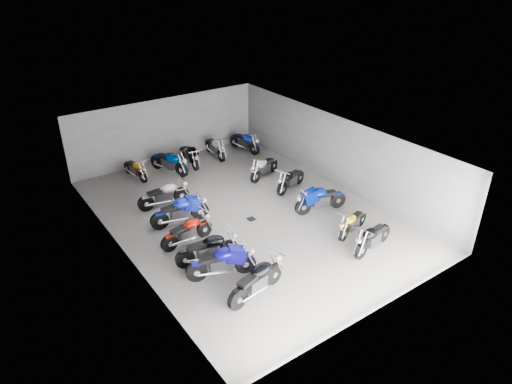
% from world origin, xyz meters
% --- Properties ---
extents(ground, '(14.00, 14.00, 0.00)m').
position_xyz_m(ground, '(0.00, 0.00, 0.00)').
color(ground, gray).
rests_on(ground, ground).
extents(wall_back, '(10.00, 0.10, 3.20)m').
position_xyz_m(wall_back, '(0.00, 7.00, 1.60)').
color(wall_back, gray).
rests_on(wall_back, ground).
extents(wall_left, '(0.10, 14.00, 3.20)m').
position_xyz_m(wall_left, '(-5.00, 0.00, 1.60)').
color(wall_left, gray).
rests_on(wall_left, ground).
extents(wall_right, '(0.10, 14.00, 3.20)m').
position_xyz_m(wall_right, '(5.00, 0.00, 1.60)').
color(wall_right, gray).
rests_on(wall_right, ground).
extents(ceiling, '(10.00, 14.00, 0.04)m').
position_xyz_m(ceiling, '(0.00, 0.00, 3.22)').
color(ceiling, black).
rests_on(ceiling, wall_back).
extents(drain_grate, '(0.32, 0.32, 0.01)m').
position_xyz_m(drain_grate, '(0.00, -0.50, 0.01)').
color(drain_grate, black).
rests_on(drain_grate, ground).
extents(motorcycle_left_a, '(2.31, 0.66, 1.02)m').
position_xyz_m(motorcycle_left_a, '(-2.46, -4.37, 0.56)').
color(motorcycle_left_a, black).
rests_on(motorcycle_left_a, ground).
extents(motorcycle_left_b, '(2.26, 0.93, 1.03)m').
position_xyz_m(motorcycle_left_b, '(-2.86, -2.96, 0.56)').
color(motorcycle_left_b, black).
rests_on(motorcycle_left_b, ground).
extents(motorcycle_left_c, '(2.22, 0.68, 0.99)m').
position_xyz_m(motorcycle_left_c, '(-2.84, -2.01, 0.54)').
color(motorcycle_left_c, black).
rests_on(motorcycle_left_c, ground).
extents(motorcycle_left_d, '(2.14, 0.46, 0.94)m').
position_xyz_m(motorcycle_left_d, '(-2.87, -0.58, 0.51)').
color(motorcycle_left_d, black).
rests_on(motorcycle_left_d, ground).
extents(motorcycle_left_e, '(2.38, 0.56, 1.05)m').
position_xyz_m(motorcycle_left_e, '(-2.45, 0.81, 0.57)').
color(motorcycle_left_e, black).
rests_on(motorcycle_left_e, ground).
extents(motorcycle_left_f, '(2.23, 0.50, 0.98)m').
position_xyz_m(motorcycle_left_f, '(-2.36, 2.48, 0.53)').
color(motorcycle_left_f, black).
rests_on(motorcycle_left_f, ground).
extents(motorcycle_right_a, '(2.16, 0.59, 0.95)m').
position_xyz_m(motorcycle_right_a, '(2.31, -4.75, 0.52)').
color(motorcycle_right_a, black).
rests_on(motorcycle_right_a, ground).
extents(motorcycle_right_b, '(1.91, 0.66, 0.86)m').
position_xyz_m(motorcycle_right_b, '(2.54, -3.56, 0.47)').
color(motorcycle_right_b, black).
rests_on(motorcycle_right_b, ground).
extents(motorcycle_right_c, '(2.29, 0.70, 1.02)m').
position_xyz_m(motorcycle_right_c, '(2.67, -1.59, 0.56)').
color(motorcycle_right_c, black).
rests_on(motorcycle_right_c, ground).
extents(motorcycle_right_e, '(2.01, 0.82, 0.92)m').
position_xyz_m(motorcycle_right_e, '(2.91, 0.62, 0.50)').
color(motorcycle_right_e, black).
rests_on(motorcycle_right_e, ground).
extents(motorcycle_right_f, '(2.05, 0.87, 0.94)m').
position_xyz_m(motorcycle_right_f, '(2.71, 2.35, 0.51)').
color(motorcycle_right_f, black).
rests_on(motorcycle_right_f, ground).
extents(motorcycle_back_b, '(0.47, 1.98, 0.87)m').
position_xyz_m(motorcycle_back_b, '(-2.30, 5.76, 0.48)').
color(motorcycle_back_b, black).
rests_on(motorcycle_back_b, ground).
extents(motorcycle_back_c, '(0.97, 2.30, 1.05)m').
position_xyz_m(motorcycle_back_c, '(-0.73, 5.37, 0.57)').
color(motorcycle_back_c, black).
rests_on(motorcycle_back_c, ground).
extents(motorcycle_back_d, '(0.49, 2.21, 0.97)m').
position_xyz_m(motorcycle_back_d, '(0.49, 5.63, 0.53)').
color(motorcycle_back_d, black).
rests_on(motorcycle_back_d, ground).
extents(motorcycle_back_e, '(0.50, 2.21, 0.97)m').
position_xyz_m(motorcycle_back_e, '(2.10, 5.81, 0.53)').
color(motorcycle_back_e, black).
rests_on(motorcycle_back_e, ground).
extents(motorcycle_back_f, '(0.54, 2.22, 0.98)m').
position_xyz_m(motorcycle_back_f, '(3.79, 5.57, 0.53)').
color(motorcycle_back_f, black).
rests_on(motorcycle_back_f, ground).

